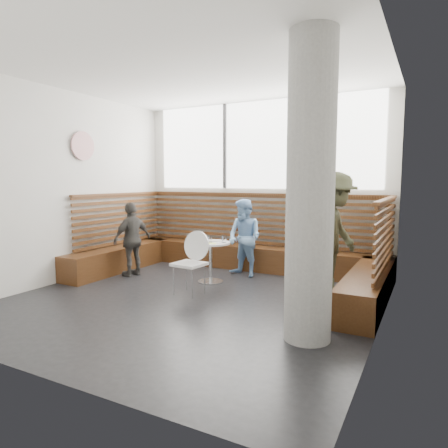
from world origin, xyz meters
The scene contains 15 objects.
room centered at (0.00, 0.00, 1.60)m, with size 5.00×5.00×3.20m.
booth centered at (0.00, 1.77, 0.41)m, with size 5.00×2.50×1.44m.
concrete_column centered at (1.85, -0.60, 1.60)m, with size 0.50×0.50×3.20m, color gray.
wall_art centered at (-2.46, 0.40, 2.30)m, with size 0.50×0.50×0.03m, color white.
cafe_table centered at (-0.26, 1.02, 0.49)m, with size 0.66×0.66×0.68m.
cafe_chair centered at (-0.19, 0.32, 0.55)m, with size 0.45×0.44×0.94m.
adult_man centered at (1.71, 1.24, 0.92)m, with size 1.18×0.68×1.83m, color #3C3F2A.
child_back centered at (0.05, 1.69, 0.69)m, with size 0.67×0.52×1.38m, color #81AEDF.
child_left centered at (-1.74, 0.79, 0.66)m, with size 0.77×0.32×1.32m, color #42403C.
plate_near centered at (-0.36, 1.09, 0.69)m, with size 0.20×0.20×0.01m, color white.
plate_far centered at (-0.23, 1.19, 0.69)m, with size 0.18×0.18×0.01m, color white.
glass_left centered at (-0.41, 0.97, 0.74)m, with size 0.07×0.07×0.11m, color white.
glass_mid centered at (-0.25, 0.99, 0.74)m, with size 0.07×0.07×0.11m, color white.
glass_right centered at (-0.04, 1.08, 0.74)m, with size 0.08×0.08×0.12m, color white.
menu_card centered at (-0.20, 0.88, 0.68)m, with size 0.20×0.14×0.00m, color #A5C64C.
Camera 1 is at (2.98, -4.69, 1.71)m, focal length 32.00 mm.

